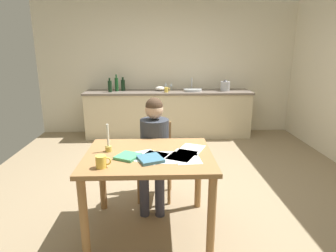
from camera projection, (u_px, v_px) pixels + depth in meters
ground_plane at (175, 188)px, 3.63m from camera, size 5.20×5.20×0.04m
wall_back at (168, 69)px, 5.79m from camera, size 5.20×0.12×2.60m
kitchen_counter at (168, 113)px, 5.66m from camera, size 3.23×0.64×0.90m
dining_table at (149, 166)px, 2.61m from camera, size 1.16×0.90×0.78m
chair_at_table at (155, 156)px, 3.32m from camera, size 0.43×0.43×0.87m
person_seated at (154, 145)px, 3.13m from camera, size 0.34×0.61×1.19m
coffee_mug at (101, 162)px, 2.27m from camera, size 0.12×0.09×0.10m
candlestick at (108, 144)px, 2.62m from camera, size 0.06×0.06×0.26m
book_magazine at (150, 159)px, 2.42m from camera, size 0.26×0.27×0.03m
book_cookery at (128, 156)px, 2.49m from camera, size 0.25×0.25×0.02m
paper_letter at (164, 157)px, 2.50m from camera, size 0.22×0.30×0.00m
paper_bill at (191, 149)px, 2.70m from camera, size 0.31×0.36×0.00m
paper_envelope at (152, 157)px, 2.50m from camera, size 0.32×0.36×0.00m
paper_receipt at (147, 156)px, 2.52m from camera, size 0.32×0.36×0.00m
paper_notice at (188, 158)px, 2.48m from camera, size 0.23×0.31×0.00m
paper_flyer at (182, 155)px, 2.55m from camera, size 0.32×0.36×0.00m
sink_unit at (193, 90)px, 5.56m from camera, size 0.36×0.36×0.24m
bottle_oil at (110, 86)px, 5.40m from camera, size 0.07×0.07×0.27m
bottle_vinegar at (117, 84)px, 5.50m from camera, size 0.07×0.07×0.32m
bottle_wine_red at (123, 85)px, 5.57m from camera, size 0.08×0.08×0.26m
mixing_bowl at (160, 88)px, 5.60m from camera, size 0.20×0.20×0.09m
stovetop_kettle at (225, 86)px, 5.56m from camera, size 0.18×0.18×0.22m
wine_glass_near_sink at (171, 85)px, 5.66m from camera, size 0.07×0.07×0.15m
wine_glass_by_kettle at (166, 85)px, 5.66m from camera, size 0.07×0.07×0.15m
teacup_on_counter at (166, 90)px, 5.39m from camera, size 0.11×0.07×0.09m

